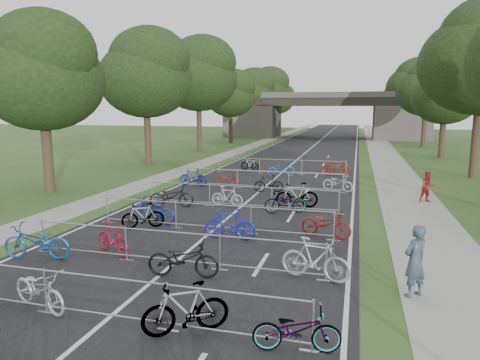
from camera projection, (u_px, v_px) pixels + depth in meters
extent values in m
cube|color=black|center=(314.00, 146.00, 53.67)|extent=(11.00, 140.00, 0.01)
cube|color=gray|center=(381.00, 147.00, 51.58)|extent=(3.00, 140.00, 0.01)
cube|color=gray|center=(256.00, 144.00, 55.63)|extent=(2.00, 140.00, 0.01)
cube|color=silver|center=(314.00, 146.00, 53.67)|extent=(0.12, 140.00, 0.00)
cube|color=#4C4844|center=(253.00, 121.00, 70.52)|extent=(8.00, 8.00, 5.00)
cube|color=#4C4844|center=(401.00, 123.00, 64.51)|extent=(8.00, 8.00, 5.00)
cube|color=black|center=(324.00, 102.00, 67.00)|extent=(30.00, 8.00, 1.20)
cube|color=#4C4844|center=(323.00, 95.00, 63.22)|extent=(30.00, 0.40, 0.90)
cube|color=#4C4844|center=(326.00, 96.00, 70.45)|extent=(30.00, 0.40, 0.90)
cylinder|color=#33261C|center=(48.00, 155.00, 24.01)|extent=(0.56, 0.56, 4.20)
ellipsoid|color=black|center=(42.00, 80.00, 23.32)|extent=(6.72, 6.72, 5.51)
sphere|color=black|center=(43.00, 53.00, 22.46)|extent=(5.38, 5.38, 5.38)
sphere|color=black|center=(42.00, 96.00, 24.07)|extent=(4.37, 4.37, 4.37)
cylinder|color=#33261C|center=(148.00, 137.00, 35.37)|extent=(0.56, 0.56, 4.72)
ellipsoid|color=black|center=(146.00, 79.00, 34.60)|extent=(7.56, 7.56, 6.20)
sphere|color=black|center=(149.00, 59.00, 33.71)|extent=(6.05, 6.05, 6.05)
sphere|color=black|center=(144.00, 92.00, 35.36)|extent=(4.91, 4.91, 4.91)
cylinder|color=#33261C|center=(476.00, 140.00, 28.93)|extent=(0.56, 0.56, 5.11)
sphere|color=black|center=(471.00, 81.00, 28.88)|extent=(5.31, 5.31, 5.31)
cylinder|color=#33261C|center=(199.00, 127.00, 46.74)|extent=(0.56, 0.56, 5.25)
ellipsoid|color=black|center=(198.00, 79.00, 45.88)|extent=(8.40, 8.40, 6.89)
sphere|color=black|center=(202.00, 62.00, 44.96)|extent=(6.72, 6.72, 6.72)
sphere|color=black|center=(196.00, 89.00, 46.66)|extent=(5.46, 5.46, 5.46)
cylinder|color=#33261C|center=(442.00, 138.00, 40.45)|extent=(0.56, 0.56, 3.85)
ellipsoid|color=black|center=(445.00, 97.00, 39.82)|extent=(6.16, 6.16, 5.05)
sphere|color=black|center=(455.00, 83.00, 38.98)|extent=(4.93, 4.93, 4.93)
sphere|color=black|center=(438.00, 106.00, 40.55)|extent=(4.00, 4.00, 4.00)
cylinder|color=#33261C|center=(231.00, 127.00, 58.23)|extent=(0.56, 0.56, 4.20)
ellipsoid|color=black|center=(230.00, 97.00, 57.54)|extent=(6.72, 6.72, 5.51)
sphere|color=black|center=(234.00, 86.00, 56.69)|extent=(5.38, 5.38, 5.38)
sphere|color=black|center=(228.00, 103.00, 58.29)|extent=(4.37, 4.37, 4.37)
cylinder|color=#33261C|center=(424.00, 129.00, 51.80)|extent=(0.56, 0.56, 4.48)
ellipsoid|color=black|center=(427.00, 92.00, 51.07)|extent=(7.17, 7.17, 5.88)
sphere|color=black|center=(434.00, 79.00, 50.20)|extent=(5.73, 5.73, 5.73)
sphere|color=black|center=(421.00, 99.00, 51.83)|extent=(4.66, 4.66, 4.66)
cylinder|color=#33261C|center=(252.00, 122.00, 69.60)|extent=(0.56, 0.56, 4.72)
ellipsoid|color=black|center=(252.00, 94.00, 68.82)|extent=(7.56, 7.56, 6.20)
sphere|color=black|center=(255.00, 84.00, 67.94)|extent=(6.05, 6.05, 6.05)
sphere|color=black|center=(249.00, 100.00, 69.59)|extent=(4.91, 4.91, 4.91)
cylinder|color=#33261C|center=(412.00, 123.00, 63.16)|extent=(0.56, 0.56, 5.11)
ellipsoid|color=black|center=(415.00, 88.00, 62.32)|extent=(8.18, 8.18, 6.70)
sphere|color=black|center=(420.00, 76.00, 61.42)|extent=(6.54, 6.54, 6.54)
sphere|color=black|center=(410.00, 95.00, 63.10)|extent=(5.31, 5.31, 5.31)
cylinder|color=#33261C|center=(267.00, 119.00, 80.96)|extent=(0.56, 0.56, 5.25)
ellipsoid|color=black|center=(267.00, 91.00, 80.10)|extent=(8.40, 8.40, 6.89)
sphere|color=black|center=(270.00, 82.00, 79.19)|extent=(6.72, 6.72, 6.72)
sphere|color=black|center=(265.00, 97.00, 80.88)|extent=(5.46, 5.46, 5.46)
cylinder|color=#33261C|center=(404.00, 124.00, 74.67)|extent=(0.56, 0.56, 3.85)
ellipsoid|color=black|center=(405.00, 102.00, 74.04)|extent=(6.16, 6.16, 5.05)
sphere|color=black|center=(410.00, 95.00, 73.21)|extent=(4.93, 4.93, 4.93)
sphere|color=black|center=(402.00, 107.00, 74.78)|extent=(4.00, 4.00, 4.00)
cylinder|color=#33261C|center=(278.00, 120.00, 92.46)|extent=(0.56, 0.56, 4.20)
ellipsoid|color=black|center=(278.00, 101.00, 91.77)|extent=(6.72, 6.72, 5.51)
sphere|color=black|center=(281.00, 94.00, 90.91)|extent=(5.38, 5.38, 5.38)
sphere|color=black|center=(276.00, 105.00, 92.52)|extent=(4.37, 4.37, 4.37)
cylinder|color=#33261C|center=(398.00, 120.00, 86.03)|extent=(0.56, 0.56, 4.48)
ellipsoid|color=black|center=(399.00, 98.00, 85.30)|extent=(7.17, 7.17, 5.88)
sphere|color=black|center=(403.00, 91.00, 84.42)|extent=(5.73, 5.73, 5.73)
sphere|color=black|center=(396.00, 103.00, 86.05)|extent=(4.66, 4.66, 4.66)
cylinder|color=#999BA0|center=(102.00, 277.00, 9.39)|extent=(9.20, 0.04, 0.04)
cylinder|color=#999BA0|center=(105.00, 314.00, 9.53)|extent=(9.20, 0.04, 0.04)
cylinder|color=#999BA0|center=(45.00, 291.00, 9.87)|extent=(0.05, 0.05, 1.10)
cube|color=#999BA0|center=(47.00, 312.00, 9.96)|extent=(0.50, 0.08, 0.03)
cylinder|color=#999BA0|center=(167.00, 307.00, 9.07)|extent=(0.05, 0.05, 1.10)
cube|color=#999BA0|center=(168.00, 330.00, 9.16)|extent=(0.50, 0.08, 0.03)
cylinder|color=#999BA0|center=(313.00, 326.00, 8.27)|extent=(0.05, 0.05, 1.10)
cube|color=#999BA0|center=(312.00, 352.00, 8.36)|extent=(0.50, 0.08, 0.03)
cylinder|color=#999BA0|center=(171.00, 232.00, 12.81)|extent=(9.20, 0.04, 0.04)
cylinder|color=#999BA0|center=(172.00, 260.00, 12.96)|extent=(9.20, 0.04, 0.04)
cylinder|color=#999BA0|center=(43.00, 236.00, 14.10)|extent=(0.05, 0.05, 1.10)
cube|color=#999BA0|center=(44.00, 251.00, 14.19)|extent=(0.50, 0.08, 0.03)
cylinder|color=#999BA0|center=(126.00, 244.00, 13.29)|extent=(0.05, 0.05, 1.10)
cube|color=#999BA0|center=(127.00, 260.00, 13.38)|extent=(0.50, 0.08, 0.03)
cylinder|color=#999BA0|center=(220.00, 252.00, 12.49)|extent=(0.05, 0.05, 1.10)
cube|color=#999BA0|center=(220.00, 270.00, 12.58)|extent=(0.50, 0.08, 0.03)
cylinder|color=#999BA0|center=(326.00, 262.00, 11.69)|extent=(0.05, 0.05, 1.10)
cube|color=#999BA0|center=(326.00, 281.00, 11.78)|extent=(0.50, 0.08, 0.03)
cylinder|color=#999BA0|center=(212.00, 205.00, 16.42)|extent=(9.20, 0.04, 0.04)
cylinder|color=#999BA0|center=(213.00, 226.00, 16.57)|extent=(9.20, 0.04, 0.04)
cylinder|color=#999BA0|center=(107.00, 210.00, 17.71)|extent=(0.05, 0.05, 1.10)
cube|color=#999BA0|center=(108.00, 222.00, 17.80)|extent=(0.50, 0.08, 0.03)
cylinder|color=#999BA0|center=(176.00, 215.00, 16.91)|extent=(0.05, 0.05, 1.10)
cube|color=#999BA0|center=(176.00, 228.00, 17.00)|extent=(0.50, 0.08, 0.03)
cylinder|color=#999BA0|center=(251.00, 220.00, 16.11)|extent=(0.05, 0.05, 1.10)
cube|color=#999BA0|center=(251.00, 234.00, 16.19)|extent=(0.50, 0.08, 0.03)
cylinder|color=#999BA0|center=(334.00, 226.00, 15.30)|extent=(0.05, 0.05, 1.10)
cube|color=#999BA0|center=(333.00, 240.00, 15.39)|extent=(0.50, 0.08, 0.03)
cylinder|color=#999BA0|center=(240.00, 186.00, 20.23)|extent=(9.20, 0.04, 0.04)
cylinder|color=#999BA0|center=(240.00, 204.00, 20.37)|extent=(9.20, 0.04, 0.04)
cylinder|color=#999BA0|center=(152.00, 192.00, 21.51)|extent=(0.05, 0.05, 1.10)
cube|color=#999BA0|center=(152.00, 202.00, 21.60)|extent=(0.50, 0.08, 0.03)
cylinder|color=#999BA0|center=(209.00, 195.00, 20.71)|extent=(0.05, 0.05, 1.10)
cube|color=#999BA0|center=(210.00, 206.00, 20.80)|extent=(0.50, 0.08, 0.03)
cylinder|color=#999BA0|center=(272.00, 199.00, 19.91)|extent=(0.05, 0.05, 1.10)
cube|color=#999BA0|center=(271.00, 210.00, 20.00)|extent=(0.50, 0.08, 0.03)
cylinder|color=#999BA0|center=(339.00, 202.00, 19.11)|extent=(0.05, 0.05, 1.10)
cube|color=#999BA0|center=(338.00, 214.00, 19.20)|extent=(0.50, 0.08, 0.03)
cylinder|color=#999BA0|center=(263.00, 171.00, 24.98)|extent=(9.20, 0.04, 0.04)
cylinder|color=#999BA0|center=(262.00, 186.00, 25.12)|extent=(9.20, 0.04, 0.04)
cylinder|color=#999BA0|center=(189.00, 177.00, 26.26)|extent=(0.05, 0.05, 1.10)
cube|color=#999BA0|center=(190.00, 185.00, 26.35)|extent=(0.50, 0.08, 0.03)
cylinder|color=#999BA0|center=(237.00, 179.00, 25.46)|extent=(0.05, 0.05, 1.10)
cube|color=#999BA0|center=(237.00, 188.00, 25.55)|extent=(0.50, 0.08, 0.03)
cylinder|color=#999BA0|center=(288.00, 181.00, 24.66)|extent=(0.05, 0.05, 1.10)
cube|color=#999BA0|center=(288.00, 190.00, 24.75)|extent=(0.50, 0.08, 0.03)
cylinder|color=#999BA0|center=(343.00, 183.00, 23.86)|extent=(0.05, 0.05, 1.10)
cube|color=#999BA0|center=(343.00, 193.00, 23.95)|extent=(0.50, 0.08, 0.03)
cylinder|color=#999BA0|center=(280.00, 160.00, 30.68)|extent=(9.20, 0.04, 0.04)
cylinder|color=#999BA0|center=(280.00, 172.00, 30.83)|extent=(9.20, 0.04, 0.04)
cylinder|color=#999BA0|center=(220.00, 164.00, 31.97)|extent=(0.05, 0.05, 1.10)
cube|color=#999BA0|center=(220.00, 171.00, 32.06)|extent=(0.50, 0.08, 0.03)
cylinder|color=#999BA0|center=(260.00, 166.00, 31.17)|extent=(0.05, 0.05, 1.10)
cube|color=#999BA0|center=(260.00, 173.00, 31.26)|extent=(0.50, 0.08, 0.03)
cylinder|color=#999BA0|center=(302.00, 167.00, 30.37)|extent=(0.05, 0.05, 1.10)
cube|color=#999BA0|center=(302.00, 175.00, 30.45)|extent=(0.50, 0.08, 0.03)
cylinder|color=#999BA0|center=(346.00, 169.00, 29.56)|extent=(0.05, 0.05, 1.10)
cube|color=#999BA0|center=(346.00, 177.00, 29.65)|extent=(0.50, 0.08, 0.03)
imported|color=#B2B4BA|center=(39.00, 290.00, 10.06)|extent=(2.00, 1.21, 0.99)
imported|color=#999BA0|center=(186.00, 309.00, 8.96)|extent=(1.86, 1.46, 1.12)
imported|color=#999BA0|center=(297.00, 330.00, 8.31)|extent=(1.82, 0.93, 0.91)
imported|color=#1A4B91|center=(36.00, 242.00, 13.39)|extent=(2.26, 1.14, 1.14)
imported|color=maroon|center=(113.00, 239.00, 13.87)|extent=(1.80, 1.24, 1.06)
imported|color=black|center=(183.00, 259.00, 11.98)|extent=(2.12, 1.00, 1.07)
imported|color=#A7A6AD|center=(315.00, 260.00, 11.77)|extent=(2.05, 0.96, 1.19)
imported|color=#999BA0|center=(143.00, 216.00, 16.89)|extent=(1.68, 1.27, 1.01)
imported|color=navy|center=(153.00, 210.00, 17.62)|extent=(2.15, 1.01, 1.09)
imported|color=#1C239B|center=(230.00, 224.00, 15.44)|extent=(1.94, 0.60, 1.15)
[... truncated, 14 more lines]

